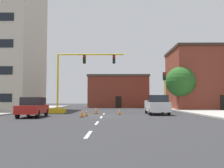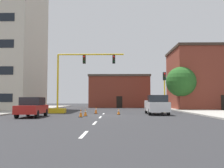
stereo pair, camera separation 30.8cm
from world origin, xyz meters
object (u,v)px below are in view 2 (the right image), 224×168
traffic_cone_roadside_a (119,112)px  traffic_cone_roadside_b (81,113)px  traffic_light_pole_right (164,83)px  traffic_cone_roadside_c (85,113)px  tree_right_mid (181,82)px  traffic_signal_gantry (67,94)px  pickup_truck_white (156,105)px  sedan_red_near_left (32,107)px  traffic_cone_roadside_d (96,110)px

traffic_cone_roadside_a → traffic_cone_roadside_b: traffic_cone_roadside_b is taller
traffic_light_pole_right → traffic_cone_roadside_a: bearing=-142.2°
traffic_light_pole_right → traffic_cone_roadside_c: (-8.57, -6.63, -3.19)m
traffic_light_pole_right → traffic_cone_roadside_c: traffic_light_pole_right is taller
tree_right_mid → traffic_light_pole_right: bearing=-118.7°
traffic_signal_gantry → tree_right_mid: traffic_signal_gantry is taller
traffic_cone_roadside_b → traffic_cone_roadside_c: size_ratio=1.03×
tree_right_mid → pickup_truck_white: size_ratio=1.16×
pickup_truck_white → traffic_signal_gantry: bearing=166.3°
traffic_signal_gantry → traffic_cone_roadside_b: bearing=-69.1°
sedan_red_near_left → traffic_cone_roadside_d: sedan_red_near_left is taller
traffic_cone_roadside_d → tree_right_mid: bearing=38.2°
traffic_signal_gantry → sedan_red_near_left: bearing=-104.4°
traffic_cone_roadside_a → traffic_cone_roadside_d: (-2.45, 1.77, 0.09)m
pickup_truck_white → traffic_cone_roadside_c: bearing=-156.6°
sedan_red_near_left → traffic_cone_roadside_a: bearing=25.2°
traffic_light_pole_right → pickup_truck_white: 4.66m
traffic_light_pole_right → traffic_cone_roadside_d: size_ratio=6.24×
sedan_red_near_left → traffic_cone_roadside_c: 4.74m
traffic_cone_roadside_b → traffic_signal_gantry: bearing=110.9°
traffic_cone_roadside_a → traffic_cone_roadside_b: size_ratio=0.83×
traffic_signal_gantry → pickup_truck_white: bearing=-13.7°
traffic_signal_gantry → traffic_cone_roadside_d: size_ratio=11.03×
pickup_truck_white → traffic_cone_roadside_d: (-6.40, 1.11, -0.60)m
sedan_red_near_left → traffic_cone_roadside_c: sedan_red_near_left is taller
traffic_cone_roadside_a → tree_right_mid: bearing=50.0°
tree_right_mid → traffic_cone_roadside_b: (-12.44, -14.60, -3.78)m
traffic_cone_roadside_b → traffic_cone_roadside_d: traffic_cone_roadside_d is taller
traffic_cone_roadside_a → traffic_cone_roadside_c: bearing=-142.3°
pickup_truck_white → sedan_red_near_left: 12.34m
tree_right_mid → traffic_cone_roadside_c: 18.40m
traffic_signal_gantry → tree_right_mid: bearing=27.4°
sedan_red_near_left → traffic_cone_roadside_c: bearing=14.9°
pickup_truck_white → traffic_cone_roadside_d: size_ratio=7.07×
tree_right_mid → sedan_red_near_left: size_ratio=1.38×
traffic_signal_gantry → traffic_cone_roadside_a: traffic_signal_gantry is taller
traffic_light_pole_right → sedan_red_near_left: bearing=-149.1°
traffic_signal_gantry → pickup_truck_white: 10.23m
traffic_cone_roadside_c → traffic_cone_roadside_b: bearing=-100.3°
traffic_cone_roadside_c → traffic_cone_roadside_a: bearing=37.7°
traffic_cone_roadside_a → traffic_cone_roadside_c: (-3.09, -2.38, 0.05)m
sedan_red_near_left → traffic_cone_roadside_d: 7.48m
pickup_truck_white → traffic_cone_roadside_b: bearing=-148.9°
traffic_signal_gantry → pickup_truck_white: traffic_signal_gantry is taller
traffic_signal_gantry → traffic_cone_roadside_c: traffic_signal_gantry is taller
tree_right_mid → pickup_truck_white: 11.86m
traffic_cone_roadside_c → traffic_cone_roadside_d: size_ratio=0.90×
pickup_truck_white → traffic_cone_roadside_c: size_ratio=7.89×
traffic_signal_gantry → sedan_red_near_left: traffic_signal_gantry is taller
traffic_cone_roadside_c → traffic_light_pole_right: bearing=37.7°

